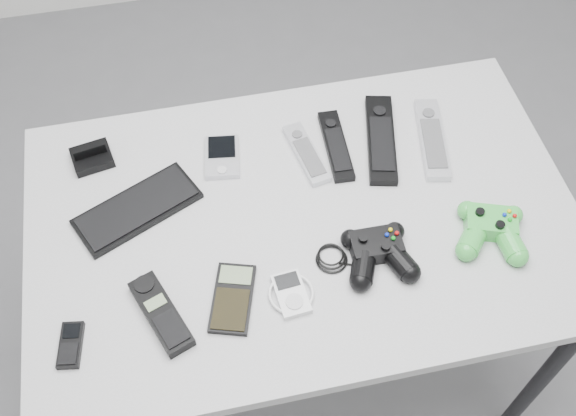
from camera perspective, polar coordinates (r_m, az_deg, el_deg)
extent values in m
plane|color=slate|center=(2.07, 1.71, -11.79)|extent=(3.50, 3.50, 0.00)
cube|color=#9F9FA2|center=(1.40, 1.34, -1.08)|extent=(1.13, 0.73, 0.03)
cylinder|color=black|center=(1.76, 20.66, -13.41)|extent=(0.04, 0.04, 0.73)
cylinder|color=black|center=(1.91, -16.39, -2.40)|extent=(0.04, 0.04, 0.73)
cylinder|color=black|center=(2.01, 13.62, 2.74)|extent=(0.04, 0.04, 0.73)
cube|color=black|center=(1.43, -12.64, -0.02)|extent=(0.28, 0.21, 0.02)
cube|color=black|center=(1.52, -16.35, 4.40)|extent=(0.10, 0.09, 0.05)
cube|color=silver|center=(1.48, -5.61, 4.36)|extent=(0.09, 0.12, 0.02)
cube|color=silver|center=(1.48, 1.55, 4.66)|extent=(0.07, 0.18, 0.02)
cube|color=black|center=(1.50, 4.08, 5.33)|extent=(0.05, 0.20, 0.02)
cube|color=black|center=(1.52, 7.87, 5.85)|extent=(0.12, 0.26, 0.02)
cube|color=silver|center=(1.54, 12.08, 5.78)|extent=(0.09, 0.23, 0.02)
cube|color=black|center=(1.30, -17.94, -10.96)|extent=(0.05, 0.09, 0.02)
cube|color=black|center=(1.29, -10.70, -8.75)|extent=(0.11, 0.18, 0.03)
cube|color=black|center=(1.29, -4.72, -7.62)|extent=(0.11, 0.16, 0.01)
cube|color=silver|center=(1.29, 0.27, -7.26)|extent=(0.10, 0.10, 0.02)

